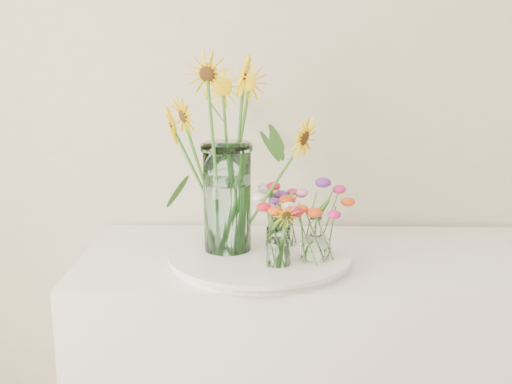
% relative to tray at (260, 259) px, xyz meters
% --- Properties ---
extents(tray, '(0.49, 0.49, 0.02)m').
position_rel_tray_xyz_m(tray, '(0.00, 0.00, 0.00)').
color(tray, white).
rests_on(tray, counter).
extents(mason_jar, '(0.18, 0.18, 0.31)m').
position_rel_tray_xyz_m(mason_jar, '(-0.09, 0.03, 0.17)').
color(mason_jar, silver).
rests_on(mason_jar, tray).
extents(sunflower_bouquet, '(0.98, 0.98, 0.57)m').
position_rel_tray_xyz_m(sunflower_bouquet, '(-0.09, 0.03, 0.30)').
color(sunflower_bouquet, yellow).
rests_on(sunflower_bouquet, tray).
extents(small_vase_a, '(0.07, 0.07, 0.11)m').
position_rel_tray_xyz_m(small_vase_a, '(0.05, -0.10, 0.07)').
color(small_vase_a, white).
rests_on(small_vase_a, tray).
extents(wildflower_posy_a, '(0.18, 0.18, 0.20)m').
position_rel_tray_xyz_m(wildflower_posy_a, '(0.05, -0.10, 0.11)').
color(wildflower_posy_a, '#F24715').
rests_on(wildflower_posy_a, tray).
extents(small_vase_b, '(0.09, 0.09, 0.13)m').
position_rel_tray_xyz_m(small_vase_b, '(0.15, -0.05, 0.08)').
color(small_vase_b, white).
rests_on(small_vase_b, tray).
extents(wildflower_posy_b, '(0.23, 0.23, 0.22)m').
position_rel_tray_xyz_m(wildflower_posy_b, '(0.15, -0.05, 0.12)').
color(wildflower_posy_b, '#F24715').
rests_on(wildflower_posy_b, tray).
extents(small_vase_c, '(0.09, 0.09, 0.12)m').
position_rel_tray_xyz_m(small_vase_c, '(0.06, 0.07, 0.07)').
color(small_vase_c, white).
rests_on(small_vase_c, tray).
extents(wildflower_posy_c, '(0.19, 0.19, 0.21)m').
position_rel_tray_xyz_m(wildflower_posy_c, '(0.06, 0.07, 0.12)').
color(wildflower_posy_c, '#F24715').
rests_on(wildflower_posy_c, tray).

